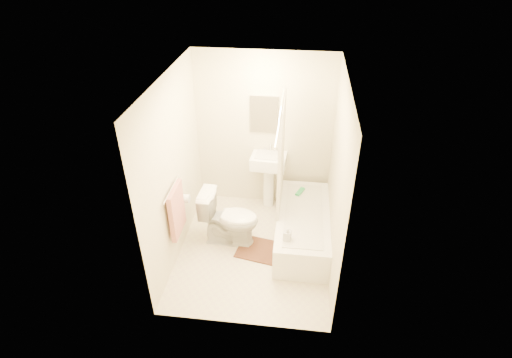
# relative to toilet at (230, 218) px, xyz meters

# --- Properties ---
(floor) EXTENTS (2.40, 2.40, 0.00)m
(floor) POSITION_rel_toilet_xyz_m (0.35, -0.16, -0.39)
(floor) COLOR beige
(floor) RESTS_ON ground
(ceiling) EXTENTS (2.40, 2.40, 0.00)m
(ceiling) POSITION_rel_toilet_xyz_m (0.35, -0.16, 2.01)
(ceiling) COLOR white
(ceiling) RESTS_ON ground
(wall_back) EXTENTS (2.00, 0.02, 2.40)m
(wall_back) POSITION_rel_toilet_xyz_m (0.35, 1.04, 0.81)
(wall_back) COLOR beige
(wall_back) RESTS_ON ground
(wall_left) EXTENTS (0.02, 2.40, 2.40)m
(wall_left) POSITION_rel_toilet_xyz_m (-0.65, -0.16, 0.81)
(wall_left) COLOR beige
(wall_left) RESTS_ON ground
(wall_right) EXTENTS (0.02, 2.40, 2.40)m
(wall_right) POSITION_rel_toilet_xyz_m (1.35, -0.16, 0.81)
(wall_right) COLOR beige
(wall_right) RESTS_ON ground
(mirror) EXTENTS (0.40, 0.03, 0.55)m
(mirror) POSITION_rel_toilet_xyz_m (0.35, 1.02, 1.11)
(mirror) COLOR white
(mirror) RESTS_ON wall_back
(curtain_rod) EXTENTS (0.03, 1.70, 0.03)m
(curtain_rod) POSITION_rel_toilet_xyz_m (0.65, -0.06, 1.61)
(curtain_rod) COLOR silver
(curtain_rod) RESTS_ON wall_back
(shower_curtain) EXTENTS (0.04, 0.80, 1.55)m
(shower_curtain) POSITION_rel_toilet_xyz_m (0.65, 0.34, 0.83)
(shower_curtain) COLOR silver
(shower_curtain) RESTS_ON curtain_rod
(towel_bar) EXTENTS (0.02, 0.60, 0.02)m
(towel_bar) POSITION_rel_toilet_xyz_m (-0.61, -0.41, 0.71)
(towel_bar) COLOR silver
(towel_bar) RESTS_ON wall_left
(towel) EXTENTS (0.06, 0.45, 0.66)m
(towel) POSITION_rel_toilet_xyz_m (-0.58, -0.41, 0.39)
(towel) COLOR #CC7266
(towel) RESTS_ON towel_bar
(toilet_paper) EXTENTS (0.11, 0.12, 0.12)m
(toilet_paper) POSITION_rel_toilet_xyz_m (-0.58, -0.04, 0.31)
(toilet_paper) COLOR white
(toilet_paper) RESTS_ON wall_left
(toilet) EXTENTS (0.82, 0.49, 0.78)m
(toilet) POSITION_rel_toilet_xyz_m (0.00, 0.00, 0.00)
(toilet) COLOR white
(toilet) RESTS_ON floor
(sink) EXTENTS (0.53, 0.44, 1.00)m
(sink) POSITION_rel_toilet_xyz_m (0.45, 0.90, 0.11)
(sink) COLOR white
(sink) RESTS_ON floor
(bathtub) EXTENTS (0.71, 1.61, 0.45)m
(bathtub) POSITION_rel_toilet_xyz_m (1.00, 0.14, -0.16)
(bathtub) COLOR white
(bathtub) RESTS_ON floor
(bath_mat) EXTENTS (0.70, 0.58, 0.02)m
(bath_mat) POSITION_rel_toilet_xyz_m (0.45, -0.16, -0.38)
(bath_mat) COLOR #52261F
(bath_mat) RESTS_ON floor
(soap_bottle) EXTENTS (0.10, 0.11, 0.20)m
(soap_bottle) POSITION_rel_toilet_xyz_m (0.80, -0.42, 0.16)
(soap_bottle) COLOR silver
(soap_bottle) RESTS_ON bathtub
(scrub_brush) EXTENTS (0.14, 0.22, 0.04)m
(scrub_brush) POSITION_rel_toilet_xyz_m (0.94, 0.63, 0.08)
(scrub_brush) COLOR green
(scrub_brush) RESTS_ON bathtub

